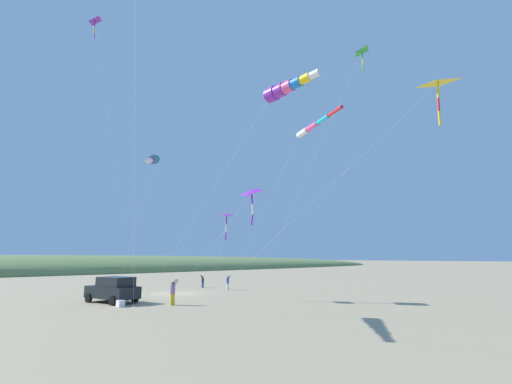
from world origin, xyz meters
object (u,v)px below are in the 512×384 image
person_child_grey_jacket (203,281)px  kite_delta_long_streamer_left (226,216)px  kite_windsock_blue_topmost (285,88)px  kite_delta_orange_high_right (361,52)px  person_adult_flyer (173,291)px  person_child_green_jacket (228,282)px  kite_windsock_green_low_center (311,127)px  parked_car (113,289)px  kite_delta_black_fish_shape (251,193)px  kite_delta_long_streamer_right (95,24)px  kite_delta_small_distant (438,83)px  cooler_box (120,303)px  kite_windsock_red_high_left (153,160)px

person_child_grey_jacket → kite_delta_long_streamer_left: 12.83m
kite_windsock_blue_topmost → kite_delta_orange_high_right: bearing=101.0°
person_adult_flyer → kite_delta_long_streamer_left: (-0.08, 4.65, 5.66)m
person_child_green_jacket → kite_windsock_green_low_center: size_ratio=0.08×
parked_car → kite_delta_orange_high_right: bearing=49.3°
person_adult_flyer → kite_delta_black_fish_shape: 9.69m
kite_delta_long_streamer_left → kite_delta_long_streamer_right: size_ratio=0.68×
parked_car → kite_delta_long_streamer_right: (5.33, -4.30, 16.91)m
person_child_green_jacket → kite_delta_small_distant: bearing=-4.0°
person_child_grey_jacket → kite_delta_orange_high_right: bearing=8.5°
person_child_green_jacket → cooler_box: bearing=-68.7°
kite_windsock_green_low_center → kite_windsock_red_high_left: kite_windsock_green_low_center is taller
cooler_box → person_child_green_jacket: 13.77m
parked_car → kite_delta_orange_high_right: kite_delta_orange_high_right is taller
parked_car → kite_delta_orange_high_right: (12.74, 14.80, 19.52)m
person_child_green_jacket → kite_delta_small_distant: size_ratio=0.10×
person_adult_flyer → person_child_grey_jacket: 14.01m
person_child_green_jacket → kite_windsock_red_high_left: (9.89, -13.29, 8.36)m
person_child_grey_jacket → kite_delta_long_streamer_left: bearing=-24.0°
person_child_green_jacket → kite_delta_long_streamer_left: (6.53, -5.16, 5.84)m
kite_windsock_green_low_center → kite_delta_long_streamer_left: (-7.03, -2.59, -6.33)m
kite_windsock_blue_topmost → kite_delta_orange_high_right: kite_delta_orange_high_right is taller
parked_car → kite_delta_black_fish_shape: size_ratio=0.36×
person_child_grey_jacket → kite_windsock_green_low_center: 21.39m
kite_windsock_red_high_left → kite_delta_black_fish_shape: 9.54m
person_child_green_jacket → kite_delta_long_streamer_right: (7.85, -16.77, 17.08)m
person_adult_flyer → kite_windsock_green_low_center: size_ratio=0.10×
kite_windsock_red_high_left → kite_delta_long_streamer_right: kite_delta_long_streamer_right is taller
cooler_box → kite_delta_long_streamer_right: 18.31m
kite_delta_long_streamer_right → person_child_green_jacket: bearing=115.1°
kite_windsock_blue_topmost → kite_delta_small_distant: kite_delta_small_distant is taller
kite_delta_long_streamer_right → kite_delta_black_fish_shape: (0.33, 12.85, -9.38)m
person_child_grey_jacket → kite_delta_long_streamer_right: 26.37m
kite_delta_black_fish_shape → kite_delta_small_distant: bearing=9.4°
person_child_green_jacket → kite_windsock_red_high_left: size_ratio=0.14×
kite_windsock_blue_topmost → parked_car: bearing=-169.5°
kite_windsock_green_low_center → kite_windsock_red_high_left: (-3.68, -10.71, -3.80)m
kite_windsock_green_low_center → cooler_box: bearing=-129.9°
parked_car → kite_delta_black_fish_shape: bearing=56.5°
person_adult_flyer → kite_delta_orange_high_right: 24.56m
kite_delta_black_fish_shape → parked_car: bearing=-123.5°
person_child_green_jacket → kite_delta_long_streamer_left: size_ratio=0.12×
person_adult_flyer → cooler_box: bearing=-118.4°
kite_delta_small_distant → kite_windsock_red_high_left: kite_delta_small_distant is taller
kite_windsock_blue_topmost → kite_windsock_red_high_left: size_ratio=1.51×
kite_windsock_blue_topmost → kite_delta_long_streamer_right: kite_delta_long_streamer_right is taller
kite_windsock_red_high_left → kite_delta_black_fish_shape: kite_windsock_red_high_left is taller
person_child_green_jacket → kite_delta_orange_high_right: 25.03m
kite_delta_black_fish_shape → kite_delta_orange_high_right: bearing=41.4°
kite_delta_small_distant → kite_delta_orange_high_right: (-7.04, 3.90, 7.08)m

